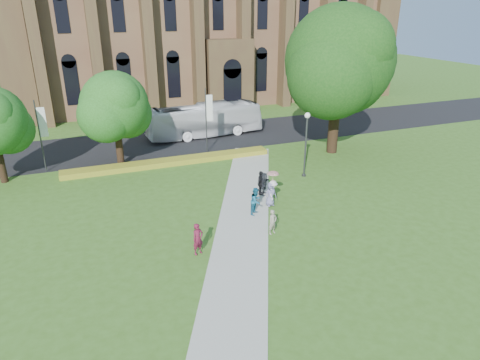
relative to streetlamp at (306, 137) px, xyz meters
name	(u,v)px	position (x,y,z in m)	size (l,w,h in m)	color
ground	(249,228)	(-7.50, -6.50, -3.30)	(160.00, 160.00, 0.00)	#385B1B
road	(175,141)	(-7.50, 13.50, -3.29)	(160.00, 10.00, 0.02)	black
footpath	(243,221)	(-7.50, -5.50, -3.28)	(3.20, 30.00, 0.04)	#B2B2A8
flower_hedge	(170,162)	(-9.50, 6.70, -3.07)	(18.00, 1.40, 0.45)	gold
cathedral	(207,4)	(2.50, 33.23, 9.69)	(52.60, 18.25, 28.00)	brown
streetlamp	(306,137)	(0.00, 0.00, 0.00)	(0.44, 0.44, 5.24)	#38383D
large_tree	(339,61)	(5.50, 4.50, 5.07)	(9.60, 9.60, 13.20)	#332114
street_tree_1	(115,106)	(-13.50, 8.00, 1.93)	(5.60, 5.60, 8.05)	#332114
banner_pole_0	(207,117)	(-5.39, 8.70, 0.09)	(0.70, 0.10, 6.00)	#38383D
banner_pole_1	(41,132)	(-19.39, 8.70, 0.09)	(0.70, 0.10, 6.00)	#38383D
tour_coach	(205,120)	(-4.09, 13.96, -1.57)	(2.86, 12.21, 3.40)	silver
pedestrian_0	(198,239)	(-11.28, -8.23, -2.33)	(0.67, 0.44, 1.84)	maroon
pedestrian_1	(256,201)	(-6.35, -4.86, -2.33)	(0.90, 0.70, 1.85)	#185D7C
pedestrian_2	(273,193)	(-4.74, -4.01, -2.36)	(1.16, 0.67, 1.79)	silver
pedestrian_3	(261,183)	(-4.79, -2.10, -2.36)	(1.05, 0.44, 1.80)	black
pedestrian_4	(271,194)	(-4.91, -4.06, -2.42)	(0.82, 0.53, 1.67)	slate
pedestrian_5	(264,184)	(-4.56, -2.19, -2.42)	(1.56, 0.50, 1.68)	#282A30
pedestrian_6	(273,222)	(-6.47, -7.69, -2.47)	(0.57, 0.37, 1.57)	gray
parasol	(273,177)	(-4.73, -3.96, -1.23)	(0.80, 0.80, 0.70)	#C087A2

